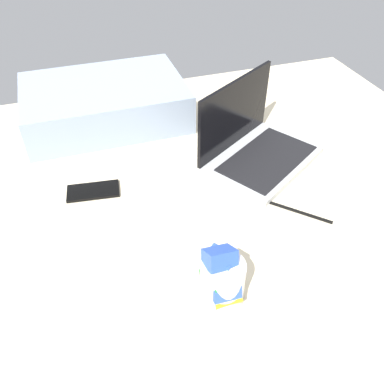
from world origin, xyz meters
The scene contains 6 objects.
bed_mattress centered at (0.00, 0.00, 9.00)cm, with size 180.00×140.00×18.00cm, color beige.
laptop centered at (24.53, 11.64, 22.41)cm, with size 40.16×36.89×23.00cm.
snack_cup centered at (-3.02, -31.65, 24.28)cm, with size 9.00×10.41×14.78cm.
cell_phone centered at (-23.53, 11.18, 18.40)cm, with size 6.80×14.00×0.80cm, color black.
pillow centered at (-13.62, 48.00, 24.50)cm, with size 52.00×36.00×13.00cm, color #8C9EB7.
charger_cable centered at (25.75, -13.72, 18.30)cm, with size 17.00×0.60×0.60cm, color black.
Camera 1 is at (-24.12, -76.61, 90.52)cm, focal length 37.95 mm.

